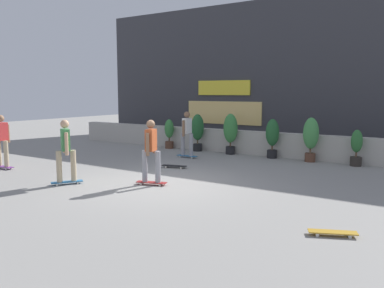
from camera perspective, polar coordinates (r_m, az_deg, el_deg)
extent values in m
plane|color=gray|center=(10.62, -4.45, -5.70)|extent=(48.00, 48.00, 0.00)
cube|color=#B2ADA3|center=(15.66, 9.03, 0.15)|extent=(18.00, 0.40, 0.90)
cube|color=#38383D|center=(19.28, 14.14, 9.70)|extent=(20.00, 2.00, 6.50)
cube|color=yellow|center=(19.55, 4.50, 7.96)|extent=(2.80, 0.08, 0.70)
cube|color=#F2CC72|center=(19.58, 4.47, 4.45)|extent=(4.00, 0.06, 1.10)
cylinder|color=brown|center=(17.22, -3.24, -0.12)|extent=(0.36, 0.36, 0.30)
cylinder|color=brown|center=(17.19, -3.25, 0.62)|extent=(0.06, 0.06, 0.15)
ellipsoid|color=#387F3D|center=(17.14, -3.26, 2.19)|extent=(0.39, 0.39, 0.80)
cylinder|color=black|center=(16.42, 0.79, -0.48)|extent=(0.36, 0.36, 0.30)
cylinder|color=brown|center=(16.39, 0.79, 0.30)|extent=(0.06, 0.06, 0.15)
ellipsoid|color=#235B2D|center=(16.32, 0.79, 2.40)|extent=(0.52, 0.52, 1.06)
cylinder|color=black|center=(15.67, 5.45, -0.90)|extent=(0.36, 0.36, 0.30)
cylinder|color=brown|center=(15.64, 5.46, -0.08)|extent=(0.06, 0.06, 0.15)
ellipsoid|color=#387F3D|center=(15.57, 5.49, 2.24)|extent=(0.55, 0.55, 1.12)
cylinder|color=black|center=(14.96, 11.27, -1.40)|extent=(0.36, 0.36, 0.30)
cylinder|color=brown|center=(14.93, 11.30, -0.55)|extent=(0.06, 0.06, 0.15)
ellipsoid|color=#235B2D|center=(14.86, 11.35, 1.61)|extent=(0.48, 0.48, 0.98)
cylinder|color=brown|center=(14.51, 16.41, -1.83)|extent=(0.36, 0.36, 0.30)
cylinder|color=brown|center=(14.48, 16.45, -0.96)|extent=(0.06, 0.06, 0.15)
ellipsoid|color=#428C47|center=(14.40, 16.54, 1.47)|extent=(0.53, 0.53, 1.08)
cylinder|color=#2D2823|center=(14.16, 22.23, -2.31)|extent=(0.36, 0.36, 0.30)
cylinder|color=brown|center=(14.13, 22.27, -1.41)|extent=(0.06, 0.06, 0.15)
ellipsoid|color=#2D6B33|center=(14.07, 22.36, 0.39)|extent=(0.36, 0.36, 0.74)
cube|color=#266699|center=(11.05, -17.33, -5.15)|extent=(0.61, 0.78, 0.02)
cylinder|color=silver|center=(10.96, -18.63, -5.51)|extent=(0.06, 0.06, 0.06)
cylinder|color=silver|center=(11.12, -18.70, -5.34)|extent=(0.06, 0.06, 0.06)
cylinder|color=silver|center=(11.01, -15.92, -5.34)|extent=(0.06, 0.06, 0.06)
cylinder|color=silver|center=(11.17, -16.03, -5.17)|extent=(0.06, 0.06, 0.06)
cylinder|color=tan|center=(10.95, -18.35, -3.06)|extent=(0.14, 0.14, 0.82)
cylinder|color=tan|center=(10.99, -16.48, -2.95)|extent=(0.14, 0.14, 0.82)
cube|color=#3F8C4C|center=(10.87, -17.55, 0.57)|extent=(0.41, 0.36, 0.56)
sphere|color=tan|center=(10.83, -17.64, 2.73)|extent=(0.22, 0.22, 0.22)
cylinder|color=tan|center=(10.65, -17.40, 0.01)|extent=(0.09, 0.09, 0.58)
cylinder|color=tan|center=(11.11, -17.67, 0.29)|extent=(0.09, 0.09, 0.58)
cube|color=#72338C|center=(14.00, -25.21, -2.92)|extent=(0.81, 0.24, 0.02)
cylinder|color=silver|center=(13.84, -24.32, -3.14)|extent=(0.06, 0.03, 0.06)
cylinder|color=silver|center=(13.75, -24.86, -3.24)|extent=(0.06, 0.03, 0.06)
cylinder|color=silver|center=(14.27, -25.53, -2.91)|extent=(0.06, 0.03, 0.06)
cylinder|color=tan|center=(13.79, -24.89, -1.28)|extent=(0.14, 0.14, 0.82)
cube|color=red|center=(13.86, -25.47, 1.60)|extent=(0.22, 0.37, 0.56)
sphere|color=#9E7051|center=(13.83, -25.56, 3.29)|extent=(0.22, 0.22, 0.22)
cylinder|color=#9E7051|center=(14.00, -24.66, 1.37)|extent=(0.09, 0.09, 0.58)
cube|color=#266699|center=(14.80, -0.72, -1.68)|extent=(0.80, 0.21, 0.02)
cylinder|color=silver|center=(14.88, -1.72, -1.78)|extent=(0.06, 0.03, 0.06)
cylinder|color=silver|center=(15.02, -1.38, -1.70)|extent=(0.06, 0.03, 0.06)
cylinder|color=silver|center=(14.60, -0.03, -1.96)|extent=(0.06, 0.03, 0.06)
cylinder|color=silver|center=(14.74, 0.30, -1.87)|extent=(0.06, 0.03, 0.06)
cylinder|color=gray|center=(14.84, -1.30, -0.02)|extent=(0.14, 0.14, 0.82)
cylinder|color=gray|center=(14.64, -0.13, -0.12)|extent=(0.14, 0.14, 0.82)
cube|color=white|center=(14.67, -0.72, 2.61)|extent=(0.20, 0.36, 0.56)
sphere|color=brown|center=(14.64, -0.73, 4.20)|extent=(0.22, 0.22, 0.22)
cylinder|color=brown|center=(14.48, -1.23, 2.22)|extent=(0.09, 0.09, 0.58)
cylinder|color=brown|center=(14.87, -0.23, 2.36)|extent=(0.09, 0.09, 0.58)
cube|color=maroon|center=(10.54, -5.77, -5.45)|extent=(0.82, 0.43, 0.02)
cylinder|color=silver|center=(10.58, -7.25, -5.64)|extent=(0.06, 0.05, 0.06)
cylinder|color=silver|center=(10.72, -6.92, -5.46)|extent=(0.06, 0.05, 0.06)
cylinder|color=silver|center=(10.39, -4.58, -5.84)|extent=(0.06, 0.05, 0.06)
cylinder|color=silver|center=(10.54, -4.29, -5.65)|extent=(0.06, 0.05, 0.06)
cylinder|color=gray|center=(10.52, -6.72, -3.15)|extent=(0.14, 0.14, 0.82)
cylinder|color=gray|center=(10.40, -4.88, -3.25)|extent=(0.14, 0.14, 0.82)
cube|color=#B24C26|center=(10.35, -5.85, 0.55)|extent=(0.30, 0.40, 0.56)
sphere|color=brown|center=(10.31, -5.88, 2.82)|extent=(0.22, 0.22, 0.22)
cylinder|color=brown|center=(10.15, -6.33, -0.05)|extent=(0.09, 0.09, 0.58)
cylinder|color=brown|center=(10.58, -5.39, 0.27)|extent=(0.09, 0.09, 0.58)
cube|color=black|center=(12.82, -2.53, -3.11)|extent=(0.82, 0.39, 0.02)
cylinder|color=silver|center=(12.81, -1.31, -3.28)|extent=(0.06, 0.04, 0.06)
cylinder|color=silver|center=(12.66, -1.57, -3.41)|extent=(0.06, 0.04, 0.06)
cylinder|color=silver|center=(13.00, -3.47, -3.14)|extent=(0.06, 0.04, 0.06)
cylinder|color=silver|center=(12.85, -3.74, -3.26)|extent=(0.06, 0.04, 0.06)
cube|color=#BF8C26|center=(7.30, 19.35, -11.72)|extent=(0.81, 0.51, 0.02)
cylinder|color=silver|center=(7.20, 17.37, -12.23)|extent=(0.06, 0.05, 0.06)
cylinder|color=silver|center=(7.34, 17.19, -11.82)|extent=(0.06, 0.05, 0.06)
cylinder|color=silver|center=(7.29, 21.51, -12.16)|extent=(0.06, 0.05, 0.06)
cylinder|color=silver|center=(7.44, 21.24, -11.75)|extent=(0.06, 0.05, 0.06)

